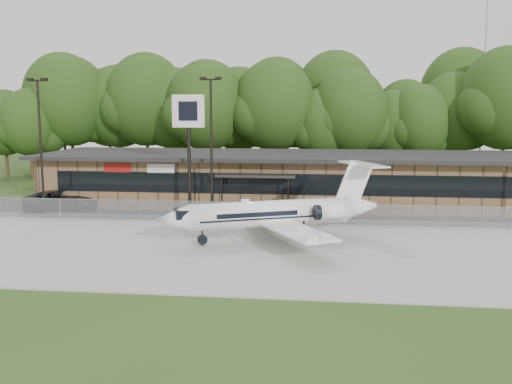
# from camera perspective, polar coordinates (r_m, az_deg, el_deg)

# --- Properties ---
(ground) EXTENTS (160.00, 160.00, 0.00)m
(ground) POSITION_cam_1_polar(r_m,az_deg,el_deg) (25.49, -0.42, -9.91)
(ground) COLOR #2F4418
(ground) RESTS_ON ground
(apron) EXTENTS (64.00, 18.00, 0.08)m
(apron) POSITION_cam_1_polar(r_m,az_deg,el_deg) (33.13, 1.30, -5.55)
(apron) COLOR #9E9B93
(apron) RESTS_ON ground
(parking_lot) EXTENTS (50.00, 9.00, 0.06)m
(parking_lot) POSITION_cam_1_polar(r_m,az_deg,el_deg) (44.34, 2.70, -2.03)
(parking_lot) COLOR #383835
(parking_lot) RESTS_ON ground
(terminal) EXTENTS (41.00, 11.65, 4.30)m
(terminal) POSITION_cam_1_polar(r_m,az_deg,el_deg) (48.41, 3.08, 1.41)
(terminal) COLOR brown
(terminal) RESTS_ON ground
(fence) EXTENTS (46.00, 0.04, 1.52)m
(fence) POSITION_cam_1_polar(r_m,az_deg,el_deg) (39.80, 2.25, -2.12)
(fence) COLOR gray
(fence) RESTS_ON ground
(treeline) EXTENTS (72.00, 12.00, 15.00)m
(treeline) POSITION_cam_1_polar(r_m,az_deg,el_deg) (66.10, 4.13, 7.86)
(treeline) COLOR #1E3811
(treeline) RESTS_ON ground
(radio_mast) EXTENTS (0.20, 0.20, 25.00)m
(radio_mast) POSITION_cam_1_polar(r_m,az_deg,el_deg) (74.63, 21.86, 11.18)
(radio_mast) COLOR gray
(radio_mast) RESTS_ON ground
(light_pole_left) EXTENTS (1.55, 0.30, 10.23)m
(light_pole_left) POSITION_cam_1_polar(r_m,az_deg,el_deg) (45.69, -20.78, 5.26)
(light_pole_left) COLOR black
(light_pole_left) RESTS_ON ground
(light_pole_mid) EXTENTS (1.55, 0.30, 10.23)m
(light_pole_mid) POSITION_cam_1_polar(r_m,az_deg,el_deg) (41.36, -4.50, 5.51)
(light_pole_mid) COLOR black
(light_pole_mid) RESTS_ON ground
(business_jet) EXTENTS (13.73, 12.24, 4.73)m
(business_jet) POSITION_cam_1_polar(r_m,az_deg,el_deg) (34.39, 2.19, -2.22)
(business_jet) COLOR white
(business_jet) RESTS_ON ground
(suv) EXTENTS (6.26, 3.91, 1.61)m
(suv) POSITION_cam_1_polar(r_m,az_deg,el_deg) (47.49, -18.98, -0.83)
(suv) COLOR #2B2B2D
(suv) RESTS_ON ground
(pole_sign) EXTENTS (2.36, 0.31, 9.01)m
(pole_sign) POSITION_cam_1_polar(r_m,az_deg,el_deg) (41.98, -6.76, 6.76)
(pole_sign) COLOR black
(pole_sign) RESTS_ON ground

